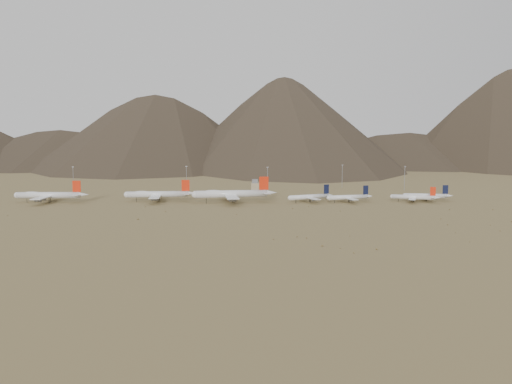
{
  "coord_description": "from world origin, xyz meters",
  "views": [
    {
      "loc": [
        8.25,
        -404.08,
        56.82
      ],
      "look_at": [
        27.2,
        30.0,
        8.5
      ],
      "focal_mm": 35.0,
      "sensor_mm": 36.0,
      "label": 1
    }
  ],
  "objects_px": {
    "widebody_west": "(49,195)",
    "narrowbody_a": "(310,197)",
    "control_tower": "(255,186)",
    "widebody_east": "(232,194)",
    "narrowbody_b": "(349,197)",
    "widebody_centre": "(158,194)"
  },
  "relations": [
    {
      "from": "widebody_centre",
      "to": "widebody_east",
      "type": "relative_size",
      "value": 0.86
    },
    {
      "from": "widebody_east",
      "to": "control_tower",
      "type": "xyz_separation_m",
      "value": [
        24.09,
        95.24,
        -2.31
      ]
    },
    {
      "from": "widebody_west",
      "to": "widebody_east",
      "type": "distance_m",
      "value": 158.19
    },
    {
      "from": "narrowbody_a",
      "to": "widebody_centre",
      "type": "bearing_deg",
      "value": 154.13
    },
    {
      "from": "widebody_centre",
      "to": "narrowbody_b",
      "type": "distance_m",
      "value": 167.22
    },
    {
      "from": "widebody_centre",
      "to": "widebody_east",
      "type": "distance_m",
      "value": 65.44
    },
    {
      "from": "narrowbody_b",
      "to": "widebody_west",
      "type": "bearing_deg",
      "value": 164.83
    },
    {
      "from": "narrowbody_b",
      "to": "control_tower",
      "type": "relative_size",
      "value": 3.58
    },
    {
      "from": "widebody_east",
      "to": "narrowbody_b",
      "type": "height_order",
      "value": "widebody_east"
    },
    {
      "from": "widebody_centre",
      "to": "narrowbody_b",
      "type": "bearing_deg",
      "value": -7.74
    },
    {
      "from": "widebody_west",
      "to": "narrowbody_a",
      "type": "distance_m",
      "value": 226.56
    },
    {
      "from": "narrowbody_a",
      "to": "narrowbody_b",
      "type": "distance_m",
      "value": 33.66
    },
    {
      "from": "narrowbody_b",
      "to": "narrowbody_a",
      "type": "bearing_deg",
      "value": 162.27
    },
    {
      "from": "widebody_centre",
      "to": "narrowbody_b",
      "type": "xyz_separation_m",
      "value": [
        166.68,
        -13.33,
        -1.85
      ]
    },
    {
      "from": "widebody_west",
      "to": "narrowbody_a",
      "type": "bearing_deg",
      "value": 0.21
    },
    {
      "from": "widebody_west",
      "to": "control_tower",
      "type": "distance_m",
      "value": 202.86
    },
    {
      "from": "widebody_west",
      "to": "narrowbody_b",
      "type": "bearing_deg",
      "value": -0.17
    },
    {
      "from": "widebody_west",
      "to": "widebody_centre",
      "type": "xyz_separation_m",
      "value": [
        93.3,
        3.35,
        -0.06
      ]
    },
    {
      "from": "widebody_east",
      "to": "control_tower",
      "type": "height_order",
      "value": "widebody_east"
    },
    {
      "from": "widebody_east",
      "to": "narrowbody_b",
      "type": "relative_size",
      "value": 1.73
    },
    {
      "from": "narrowbody_a",
      "to": "widebody_west",
      "type": "bearing_deg",
      "value": 156.84
    },
    {
      "from": "widebody_west",
      "to": "narrowbody_b",
      "type": "height_order",
      "value": "widebody_west"
    }
  ]
}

